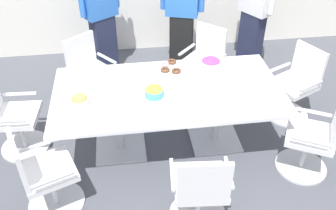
# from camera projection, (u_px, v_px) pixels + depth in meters

# --- Properties ---
(ground_plane) EXTENTS (10.00, 10.00, 0.01)m
(ground_plane) POSITION_uv_depth(u_px,v_px,m) (168.00, 143.00, 4.34)
(ground_plane) COLOR #4C4F56
(conference_table) EXTENTS (2.40, 1.20, 0.75)m
(conference_table) POSITION_uv_depth(u_px,v_px,m) (168.00, 99.00, 3.96)
(conference_table) COLOR silver
(conference_table) RESTS_ON ground
(office_chair_0) EXTENTS (0.70, 0.70, 0.91)m
(office_chair_0) POSITION_uv_depth(u_px,v_px,m) (43.00, 177.00, 3.37)
(office_chair_0) COLOR silver
(office_chair_0) RESTS_ON ground
(office_chair_1) EXTENTS (0.59, 0.59, 0.91)m
(office_chair_1) POSITION_uv_depth(u_px,v_px,m) (200.00, 192.00, 3.24)
(office_chair_1) COLOR silver
(office_chair_1) RESTS_ON ground
(office_chair_2) EXTENTS (0.73, 0.73, 0.91)m
(office_chair_2) POSITION_uv_depth(u_px,v_px,m) (314.00, 141.00, 3.77)
(office_chair_2) COLOR silver
(office_chair_2) RESTS_ON ground
(office_chair_3) EXTENTS (0.72, 0.72, 0.91)m
(office_chair_3) POSITION_uv_depth(u_px,v_px,m) (295.00, 87.00, 4.54)
(office_chair_3) COLOR silver
(office_chair_3) RESTS_ON ground
(office_chair_4) EXTENTS (0.76, 0.76, 0.91)m
(office_chair_4) POSITION_uv_depth(u_px,v_px,m) (204.00, 65.00, 4.97)
(office_chair_4) COLOR silver
(office_chair_4) RESTS_ON ground
(office_chair_5) EXTENTS (0.76, 0.76, 0.91)m
(office_chair_5) POSITION_uv_depth(u_px,v_px,m) (91.00, 76.00, 4.75)
(office_chair_5) COLOR silver
(office_chair_5) RESTS_ON ground
(office_chair_6) EXTENTS (0.57, 0.57, 0.91)m
(office_chair_6) POSITION_uv_depth(u_px,v_px,m) (13.00, 120.00, 4.03)
(office_chair_6) COLOR silver
(office_chair_6) RESTS_ON ground
(person_standing_0) EXTENTS (0.56, 0.42, 1.82)m
(person_standing_0) POSITION_uv_depth(u_px,v_px,m) (101.00, 10.00, 5.05)
(person_standing_0) COLOR #232842
(person_standing_0) RESTS_ON ground
(person_standing_1) EXTENTS (0.61, 0.34, 1.81)m
(person_standing_1) POSITION_uv_depth(u_px,v_px,m) (182.00, 9.00, 5.11)
(person_standing_1) COLOR black
(person_standing_1) RESTS_ON ground
(person_standing_2) EXTENTS (0.42, 0.56, 1.81)m
(person_standing_2) POSITION_uv_depth(u_px,v_px,m) (255.00, 7.00, 5.17)
(person_standing_2) COLOR #232842
(person_standing_2) RESTS_ON ground
(snack_bowl_chips_yellow) EXTENTS (0.20, 0.20, 0.11)m
(snack_bowl_chips_yellow) POSITION_uv_depth(u_px,v_px,m) (154.00, 91.00, 3.77)
(snack_bowl_chips_yellow) COLOR #4C9EC6
(snack_bowl_chips_yellow) RESTS_ON conference_table
(snack_bowl_candy_mix) EXTENTS (0.24, 0.24, 0.11)m
(snack_bowl_candy_mix) POSITION_uv_depth(u_px,v_px,m) (211.00, 63.00, 4.23)
(snack_bowl_candy_mix) COLOR beige
(snack_bowl_candy_mix) RESTS_ON conference_table
(snack_bowl_cookies) EXTENTS (0.18, 0.18, 0.12)m
(snack_bowl_cookies) POSITION_uv_depth(u_px,v_px,m) (80.00, 100.00, 3.64)
(snack_bowl_cookies) COLOR beige
(snack_bowl_cookies) RESTS_ON conference_table
(donut_platter) EXTENTS (0.31, 0.32, 0.04)m
(donut_platter) POSITION_uv_depth(u_px,v_px,m) (172.00, 67.00, 4.22)
(donut_platter) COLOR white
(donut_platter) RESTS_ON conference_table
(plate_stack) EXTENTS (0.21, 0.21, 0.04)m
(plate_stack) POSITION_uv_depth(u_px,v_px,m) (104.00, 76.00, 4.06)
(plate_stack) COLOR white
(plate_stack) RESTS_ON conference_table
(napkin_pile) EXTENTS (0.20, 0.20, 0.07)m
(napkin_pile) POSITION_uv_depth(u_px,v_px,m) (252.00, 86.00, 3.88)
(napkin_pile) COLOR white
(napkin_pile) RESTS_ON conference_table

